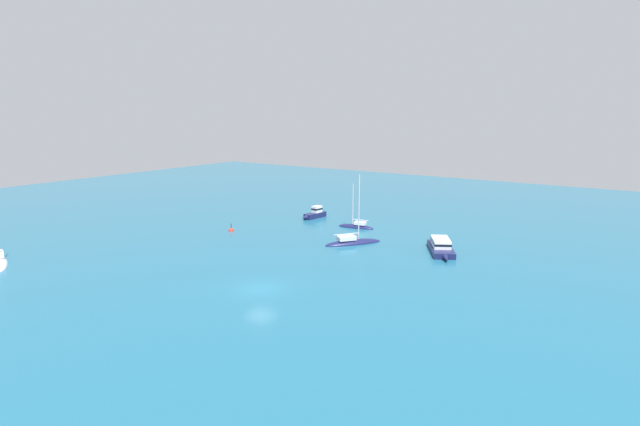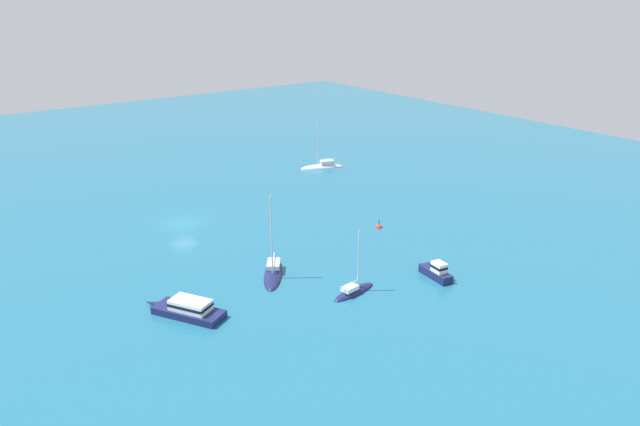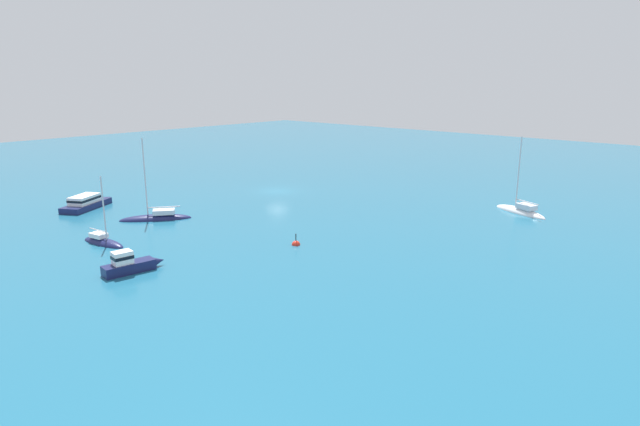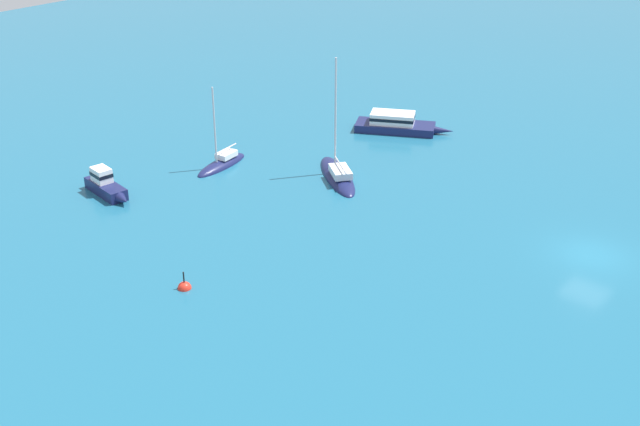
% 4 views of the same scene
% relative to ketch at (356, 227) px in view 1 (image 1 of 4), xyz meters
% --- Properties ---
extents(ground_plane, '(164.48, 164.48, 0.00)m').
position_rel_ketch_xyz_m(ground_plane, '(-4.90, 25.10, -0.09)').
color(ground_plane, '#1E607F').
extents(ketch, '(5.09, 2.07, 6.32)m').
position_rel_ketch_xyz_m(ketch, '(0.00, 0.00, 0.00)').
color(ketch, '#191E4C').
rests_on(ketch, ground).
extents(powerboat, '(4.96, 7.27, 1.48)m').
position_rel_ketch_xyz_m(powerboat, '(-13.63, 5.04, 0.53)').
color(powerboat, '#191E4C').
rests_on(powerboat, ground).
extents(yacht_1, '(5.48, 6.63, 8.62)m').
position_rel_ketch_xyz_m(yacht_1, '(-3.79, 7.43, 0.02)').
color(yacht_1, '#191E4C').
rests_on(yacht_1, ground).
extents(motor_cruiser, '(1.67, 4.62, 1.70)m').
position_rel_ketch_xyz_m(motor_cruiser, '(8.17, -2.04, 0.53)').
color(motor_cruiser, '#191E4C').
rests_on(motor_cruiser, ground).
extents(channel_buoy, '(0.73, 0.73, 1.34)m').
position_rel_ketch_xyz_m(channel_buoy, '(12.47, 10.70, -0.09)').
color(channel_buoy, red).
rests_on(channel_buoy, ground).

